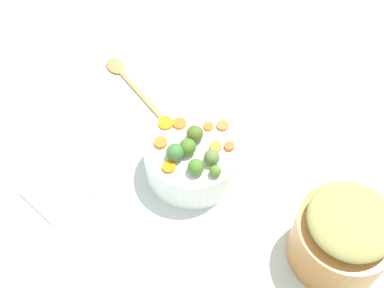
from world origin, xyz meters
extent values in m
cube|color=silver|center=(0.00, 0.00, 0.01)|extent=(2.40, 2.40, 0.02)
cylinder|color=white|center=(-0.03, -0.05, 0.07)|extent=(0.24, 0.24, 0.11)
cylinder|color=#C9813C|center=(0.19, -0.39, 0.09)|extent=(0.22, 0.22, 0.15)
ellipsoid|color=tan|center=(0.19, -0.39, 0.19)|extent=(0.19, 0.19, 0.05)
cylinder|color=orange|center=(-0.06, 0.04, 0.13)|extent=(0.05, 0.05, 0.01)
cylinder|color=orange|center=(0.03, -0.01, 0.13)|extent=(0.03, 0.03, 0.01)
cylinder|color=orange|center=(0.07, -0.02, 0.13)|extent=(0.04, 0.04, 0.01)
cylinder|color=orange|center=(-0.03, 0.02, 0.13)|extent=(0.05, 0.05, 0.01)
cylinder|color=orange|center=(0.02, -0.08, 0.13)|extent=(0.04, 0.04, 0.01)
cylinder|color=orange|center=(-0.10, -0.09, 0.13)|extent=(0.04, 0.04, 0.01)
cylinder|color=orange|center=(0.06, -0.09, 0.13)|extent=(0.03, 0.03, 0.01)
cylinder|color=orange|center=(-0.09, -0.01, 0.13)|extent=(0.04, 0.04, 0.01)
sphere|color=#4D8029|center=(-0.05, -0.12, 0.15)|extent=(0.04, 0.04, 0.04)
sphere|color=#516C23|center=(-0.01, -0.03, 0.15)|extent=(0.04, 0.04, 0.04)
sphere|color=#427B3A|center=(-0.08, -0.07, 0.15)|extent=(0.04, 0.04, 0.04)
sphere|color=olive|center=(0.00, -0.11, 0.14)|extent=(0.04, 0.04, 0.04)
sphere|color=#55832C|center=(-0.01, -0.14, 0.14)|extent=(0.03, 0.03, 0.03)
sphere|color=#4C7A26|center=(-0.04, -0.06, 0.15)|extent=(0.04, 0.04, 0.04)
cube|color=tan|center=(-0.06, 0.22, 0.02)|extent=(0.08, 0.26, 0.01)
ellipsoid|color=tan|center=(-0.10, 0.37, 0.03)|extent=(0.07, 0.08, 0.01)
cube|color=silver|center=(-0.37, 0.02, 0.02)|extent=(0.17, 0.17, 0.01)
camera|label=1|loc=(-0.29, -0.68, 1.14)|focal=46.98mm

